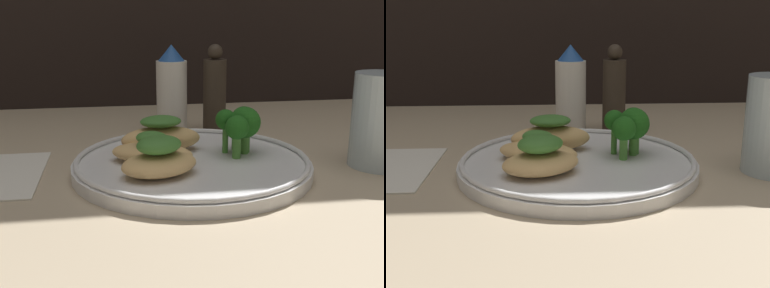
% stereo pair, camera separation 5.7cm
% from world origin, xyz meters
% --- Properties ---
extents(ground_plane, '(1.80, 1.80, 0.01)m').
position_xyz_m(ground_plane, '(0.00, 0.00, -0.01)').
color(ground_plane, tan).
extents(plate, '(0.28, 0.28, 0.02)m').
position_xyz_m(plate, '(0.00, 0.00, 0.01)').
color(plate, white).
rests_on(plate, ground_plane).
extents(grilled_meat_front, '(0.10, 0.09, 0.04)m').
position_xyz_m(grilled_meat_front, '(-0.04, -0.05, 0.03)').
color(grilled_meat_front, tan).
rests_on(grilled_meat_front, plate).
extents(grilled_meat_middle, '(0.11, 0.09, 0.04)m').
position_xyz_m(grilled_meat_middle, '(-0.05, 0.00, 0.03)').
color(grilled_meat_middle, tan).
rests_on(grilled_meat_middle, plate).
extents(grilled_meat_back, '(0.10, 0.06, 0.05)m').
position_xyz_m(grilled_meat_back, '(-0.03, 0.04, 0.03)').
color(grilled_meat_back, tan).
rests_on(grilled_meat_back, plate).
extents(broccoli_bunch, '(0.05, 0.06, 0.06)m').
position_xyz_m(broccoli_bunch, '(0.06, 0.02, 0.05)').
color(broccoli_bunch, '#4C8E38').
rests_on(broccoli_bunch, plate).
extents(sauce_bottle, '(0.05, 0.05, 0.14)m').
position_xyz_m(sauce_bottle, '(-0.00, 0.20, 0.07)').
color(sauce_bottle, white).
rests_on(sauce_bottle, ground_plane).
extents(pepper_grinder, '(0.04, 0.04, 0.14)m').
position_xyz_m(pepper_grinder, '(0.07, 0.20, 0.06)').
color(pepper_grinder, '#382D23').
rests_on(pepper_grinder, ground_plane).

